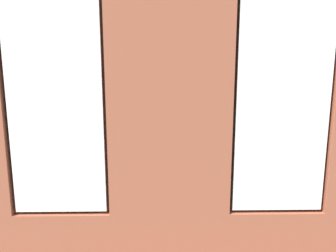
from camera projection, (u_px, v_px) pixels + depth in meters
ground_plane at (166, 180)px, 5.97m from camera, size 6.25×6.52×0.10m
brick_wall_with_windows at (170, 107)px, 2.82m from camera, size 5.65×0.30×3.39m
couch_by_window at (142, 217)px, 3.70m from camera, size 1.77×0.87×0.80m
couch_left at (284, 160)px, 5.87m from camera, size 0.87×2.09×0.80m
coffee_table at (172, 160)px, 5.70m from camera, size 1.40×0.80×0.44m
cup_ceramic at (162, 153)px, 5.78m from camera, size 0.08×0.08×0.09m
candle_jar at (178, 156)px, 5.57m from camera, size 0.08×0.08×0.11m
table_plant_small at (148, 153)px, 5.55m from camera, size 0.13×0.13×0.21m
remote_black at (172, 156)px, 5.69m from camera, size 0.12×0.17×0.02m
remote_silver at (193, 154)px, 5.83m from camera, size 0.18×0.11×0.02m
media_console at (28, 165)px, 5.85m from camera, size 0.98×0.42×0.50m
tv_flatscreen at (25, 129)px, 5.73m from camera, size 1.13×0.20×0.80m
papasan_chair at (133, 130)px, 8.00m from camera, size 1.14×1.14×0.71m
potted_plant_between_couches at (261, 180)px, 3.70m from camera, size 1.10×0.93×1.25m
potted_plant_beside_window_right at (36, 189)px, 3.50m from camera, size 0.87×0.73×1.23m
potted_plant_corner_near_left at (256, 121)px, 8.11m from camera, size 0.73×0.77×1.23m
potted_plant_by_left_couch at (242, 140)px, 7.33m from camera, size 0.42×0.42×0.54m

